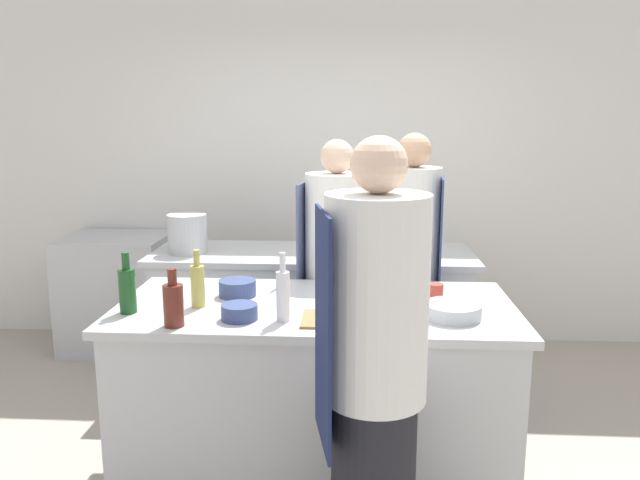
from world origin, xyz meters
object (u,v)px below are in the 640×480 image
(chef_at_prep_near, at_px, (374,379))
(bowl_wooden_salad, at_px, (237,288))
(bottle_olive_oil, at_px, (198,284))
(chef_at_stove, at_px, (411,279))
(bottle_vinegar, at_px, (173,304))
(chef_at_pass_far, at_px, (336,286))
(bowl_prep_small, at_px, (351,292))
(bowl_mixing_large, at_px, (239,312))
(cup, at_px, (435,293))
(bottle_sauce, at_px, (127,289))
(stockpot, at_px, (187,233))
(bottle_wine, at_px, (283,294))
(bottle_cooking_oil, at_px, (385,273))
(bowl_ceramic_blue, at_px, (453,311))
(oven_range, at_px, (118,292))

(chef_at_prep_near, xyz_separation_m, bowl_wooden_salad, (-0.67, 0.89, 0.08))
(bowl_wooden_salad, bearing_deg, bottle_olive_oil, -128.97)
(chef_at_stove, bearing_deg, bottle_vinegar, -38.82)
(chef_at_pass_far, xyz_separation_m, bowl_prep_small, (0.10, -0.52, 0.12))
(bowl_mixing_large, bearing_deg, bowl_wooden_salad, 102.19)
(cup, bearing_deg, chef_at_stove, 95.65)
(bottle_vinegar, xyz_separation_m, bottle_sauce, (-0.27, 0.18, 0.01))
(chef_at_stove, bearing_deg, stockpot, -98.19)
(bottle_wine, relative_size, bowl_mixing_large, 1.91)
(cup, bearing_deg, bowl_mixing_large, -160.33)
(chef_at_stove, relative_size, bowl_mixing_large, 10.52)
(bottle_olive_oil, relative_size, cup, 3.03)
(bottle_wine, xyz_separation_m, bottle_cooking_oil, (0.47, 0.40, 0.00))
(bottle_olive_oil, relative_size, bowl_ceramic_blue, 1.08)
(chef_at_stove, bearing_deg, bowl_ceramic_blue, 15.02)
(bottle_cooking_oil, distance_m, stockpot, 1.61)
(bowl_ceramic_blue, bearing_deg, bottle_wine, -173.30)
(bowl_ceramic_blue, bearing_deg, cup, 101.37)
(chef_at_stove, bearing_deg, chef_at_prep_near, -2.20)
(bowl_prep_small, bearing_deg, bottle_olive_oil, -167.86)
(chef_at_pass_far, distance_m, bowl_mixing_large, 0.95)
(bottle_cooking_oil, xyz_separation_m, bowl_mixing_large, (-0.67, -0.39, -0.09))
(bottle_wine, bearing_deg, bowl_mixing_large, 177.25)
(chef_at_prep_near, relative_size, bowl_mixing_large, 10.70)
(oven_range, height_order, chef_at_pass_far, chef_at_pass_far)
(bowl_wooden_salad, distance_m, stockpot, 1.14)
(bowl_wooden_salad, distance_m, cup, 1.00)
(chef_at_stove, relative_size, bottle_wine, 5.52)
(cup, bearing_deg, bottle_olive_oil, -172.67)
(chef_at_prep_near, xyz_separation_m, bowl_ceramic_blue, (0.37, 0.60, 0.08))
(bottle_vinegar, distance_m, bottle_wine, 0.48)
(oven_range, distance_m, chef_at_pass_far, 2.14)
(chef_at_stove, distance_m, bowl_ceramic_blue, 0.89)
(chef_at_pass_far, height_order, bowl_mixing_large, chef_at_pass_far)
(bowl_ceramic_blue, bearing_deg, bottle_cooking_oil, 133.60)
(bottle_olive_oil, distance_m, bottle_sauce, 0.32)
(bottle_cooking_oil, xyz_separation_m, bowl_prep_small, (-0.17, -0.05, -0.09))
(bottle_cooking_oil, relative_size, stockpot, 1.22)
(bottle_olive_oil, bearing_deg, stockpot, 107.48)
(chef_at_pass_far, height_order, bottle_olive_oil, chef_at_pass_far)
(chef_at_pass_far, xyz_separation_m, bowl_wooden_salad, (-0.49, -0.49, 0.12))
(chef_at_stove, distance_m, cup, 0.64)
(bottle_vinegar, bearing_deg, bottle_sauce, 146.88)
(chef_at_stove, relative_size, bowl_ceramic_blue, 6.71)
(bottle_sauce, bearing_deg, bottle_vinegar, -33.12)
(bowl_ceramic_blue, bearing_deg, bowl_mixing_large, -175.24)
(bottle_sauce, height_order, cup, bottle_sauce)
(bowl_wooden_salad, bearing_deg, chef_at_prep_near, -52.81)
(chef_at_pass_far, bearing_deg, stockpot, 74.16)
(bowl_ceramic_blue, height_order, stockpot, stockpot)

